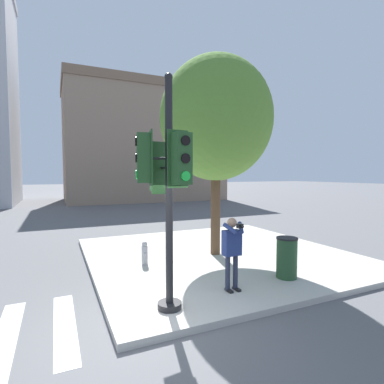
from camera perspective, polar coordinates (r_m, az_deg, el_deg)
name	(u,v)px	position (r m, az deg, el deg)	size (l,w,h in m)	color
ground_plane	(141,331)	(5.79, -9.67, -24.57)	(160.00, 160.00, 0.00)	#5B5B5E
sidewalk_corner	(217,255)	(10.07, 4.87, -11.78)	(8.00, 8.00, 0.14)	#BCB7AD
traffic_signal_pole	(164,179)	(5.59, -5.39, 2.40)	(0.88, 1.25, 4.43)	black
person_photographer	(232,247)	(6.74, 7.65, -10.36)	(0.50, 0.53, 1.62)	black
street_tree	(216,119)	(9.69, 4.58, 13.65)	(3.53, 3.53, 6.25)	brown
fire_hydrant	(145,253)	(8.78, -9.01, -11.42)	(0.17, 0.23, 0.66)	#99999E
trash_bin	(287,258)	(7.94, 17.60, -11.82)	(0.52, 0.52, 1.01)	#234728
building_right	(143,144)	(32.40, -9.30, 9.00)	(15.70, 8.84, 11.67)	gray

